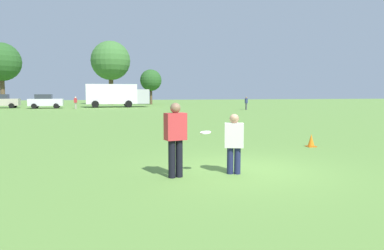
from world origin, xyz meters
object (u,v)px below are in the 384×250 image
at_px(player_thrower, 175,136).
at_px(parked_car_mid_left, 2,101).
at_px(frisbee, 205,132).
at_px(bystander_field_marshal, 246,102).
at_px(bystander_sideline_watcher, 76,102).
at_px(player_defender, 234,141).
at_px(box_truck, 116,95).
at_px(traffic_cone, 311,141).
at_px(parked_car_center, 45,101).

xyz_separation_m(player_thrower, parked_car_mid_left, (-15.25, 42.79, -0.08)).
distance_m(player_thrower, frisbee, 0.81).
distance_m(parked_car_mid_left, bystander_field_marshal, 31.71).
xyz_separation_m(parked_car_mid_left, bystander_sideline_watcher, (9.64, -4.47, -0.06)).
relative_size(player_defender, bystander_sideline_watcher, 0.98).
height_order(player_thrower, box_truck, box_truck).
bearing_deg(player_thrower, bystander_sideline_watcher, 98.33).
distance_m(frisbee, bystander_sideline_watcher, 38.67).
bearing_deg(box_truck, player_thrower, -89.26).
bearing_deg(parked_car_mid_left, player_defender, -68.63).
height_order(parked_car_mid_left, bystander_field_marshal, parked_car_mid_left).
relative_size(traffic_cone, parked_car_center, 0.11).
bearing_deg(parked_car_center, bystander_sideline_watcher, -31.19).
xyz_separation_m(player_thrower, player_defender, (1.48, 0.04, -0.17)).
bearing_deg(frisbee, box_truck, 91.81).
distance_m(player_thrower, box_truck, 42.40).
xyz_separation_m(player_defender, bystander_sideline_watcher, (-7.09, 38.28, 0.03)).
relative_size(parked_car_center, bystander_sideline_watcher, 2.80).
bearing_deg(frisbee, parked_car_mid_left, 110.63).
height_order(parked_car_center, bystander_sideline_watcher, parked_car_center).
bearing_deg(player_thrower, bystander_field_marshal, 65.44).
xyz_separation_m(frisbee, box_truck, (-1.33, 42.20, 0.71)).
bearing_deg(bystander_field_marshal, player_thrower, -114.56).
xyz_separation_m(bystander_sideline_watcher, bystander_field_marshal, (19.92, -7.00, 0.01)).
bearing_deg(bystander_field_marshal, traffic_cone, -107.04).
distance_m(parked_car_center, bystander_field_marshal, 25.60).
bearing_deg(player_defender, bystander_sideline_watcher, 100.49).
relative_size(player_thrower, frisbee, 6.50).
relative_size(player_thrower, player_defender, 1.19).
height_order(frisbee, box_truck, box_truck).
bearing_deg(traffic_cone, bystander_field_marshal, 72.96).
relative_size(player_thrower, bystander_field_marshal, 1.16).
bearing_deg(player_defender, box_truck, 92.74).
bearing_deg(player_defender, traffic_cone, 39.29).
distance_m(player_defender, box_truck, 42.41).
height_order(traffic_cone, parked_car_center, parked_car_center).
bearing_deg(bystander_sideline_watcher, bystander_field_marshal, -19.37).
xyz_separation_m(player_thrower, bystander_field_marshal, (14.31, 31.32, -0.14)).
bearing_deg(traffic_cone, player_defender, -140.71).
distance_m(player_defender, frisbee, 0.74).
relative_size(parked_car_center, bystander_field_marshal, 2.77).
bearing_deg(parked_car_mid_left, bystander_sideline_watcher, -24.87).
bearing_deg(box_truck, parked_car_center, -169.25).
bearing_deg(player_defender, bystander_field_marshal, 67.69).
height_order(player_thrower, frisbee, player_thrower).
bearing_deg(box_truck, bystander_sideline_watcher, -141.25).
height_order(player_defender, frisbee, player_defender).
relative_size(player_thrower, traffic_cone, 3.71).
bearing_deg(traffic_cone, box_truck, 99.30).
height_order(player_thrower, parked_car_center, parked_car_center).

